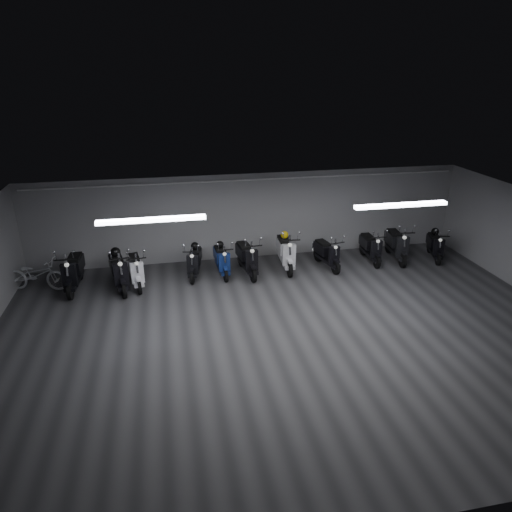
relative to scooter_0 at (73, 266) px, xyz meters
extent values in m
cube|color=#343436|center=(5.36, -3.59, -0.72)|extent=(14.00, 10.00, 0.01)
cube|color=gray|center=(5.36, -3.59, 2.09)|extent=(14.00, 10.00, 0.01)
cube|color=gray|center=(5.36, 1.41, 0.68)|extent=(14.00, 0.01, 2.80)
cube|color=gray|center=(5.36, -8.60, 0.68)|extent=(14.00, 0.01, 2.80)
cube|color=white|center=(2.36, -2.59, 2.02)|extent=(2.40, 0.18, 0.08)
cube|color=white|center=(8.36, -2.59, 2.02)|extent=(2.40, 0.18, 0.08)
cylinder|color=white|center=(5.36, 1.33, 1.90)|extent=(13.60, 0.05, 0.05)
imported|color=white|center=(-1.04, 0.18, -0.15)|extent=(1.84, 1.02, 1.13)
sphere|color=black|center=(3.45, 0.45, 0.16)|extent=(0.24, 0.24, 0.24)
sphere|color=yellow|center=(6.25, 0.51, 0.30)|extent=(0.24, 0.24, 0.24)
sphere|color=black|center=(1.19, 0.04, 0.31)|extent=(0.28, 0.28, 0.28)
sphere|color=black|center=(4.21, 0.42, 0.16)|extent=(0.23, 0.23, 0.23)
sphere|color=black|center=(11.30, 0.25, 0.15)|extent=(0.25, 0.25, 0.25)
camera|label=1|loc=(2.71, -12.64, 5.17)|focal=32.44mm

